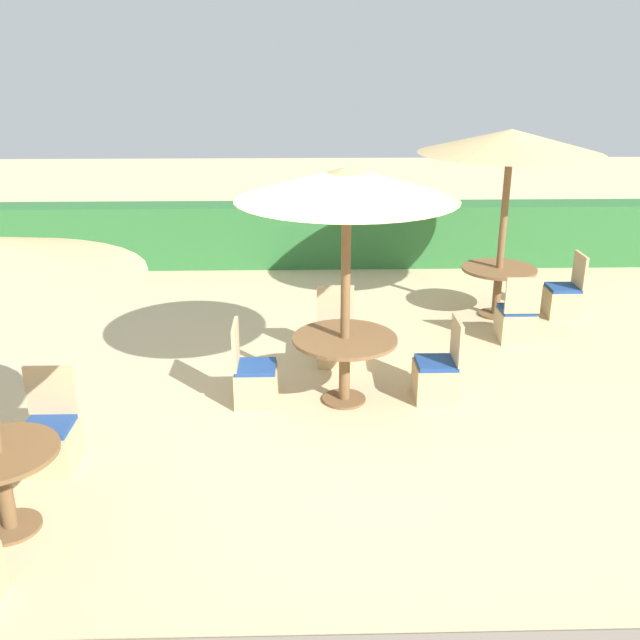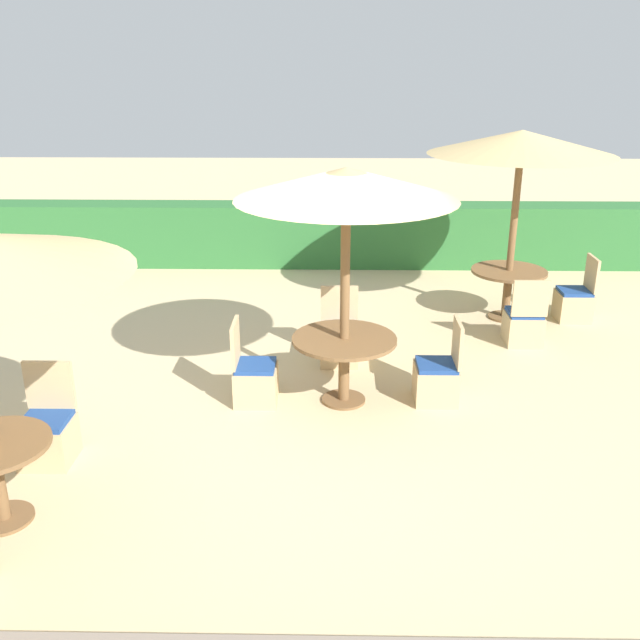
% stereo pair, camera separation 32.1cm
% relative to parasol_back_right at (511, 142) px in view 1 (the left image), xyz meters
% --- Properties ---
extents(ground_plane, '(40.00, 40.00, 0.00)m').
position_rel_parasol_back_right_xyz_m(ground_plane, '(-2.64, -3.15, -2.48)').
color(ground_plane, '#D1BA8C').
extents(hedge_row, '(13.00, 0.70, 1.10)m').
position_rel_parasol_back_right_xyz_m(hedge_row, '(-2.64, 2.75, -1.93)').
color(hedge_row, '#2D6B33').
rests_on(hedge_row, ground_plane).
extents(parasol_back_right, '(2.51, 2.51, 2.65)m').
position_rel_parasol_back_right_xyz_m(parasol_back_right, '(0.00, 0.00, 0.00)').
color(parasol_back_right, brown).
rests_on(parasol_back_right, ground_plane).
extents(round_table_back_right, '(1.06, 1.06, 0.72)m').
position_rel_parasol_back_right_xyz_m(round_table_back_right, '(0.00, 0.00, -1.91)').
color(round_table_back_right, brown).
rests_on(round_table_back_right, ground_plane).
extents(patio_chair_back_right_south, '(0.46, 0.46, 0.93)m').
position_rel_parasol_back_right_xyz_m(patio_chair_back_right_south, '(0.01, -0.97, -2.22)').
color(patio_chair_back_right_south, tan).
rests_on(patio_chair_back_right_south, ground_plane).
extents(patio_chair_back_right_east, '(0.46, 0.46, 0.93)m').
position_rel_parasol_back_right_xyz_m(patio_chair_back_right_east, '(0.96, -0.04, -2.22)').
color(patio_chair_back_right_east, tan).
rests_on(patio_chair_back_right_east, ground_plane).
extents(parasol_center, '(2.26, 2.26, 2.56)m').
position_rel_parasol_back_right_xyz_m(parasol_center, '(-2.38, -2.69, -0.10)').
color(parasol_center, brown).
rests_on(parasol_center, ground_plane).
extents(round_table_center, '(1.13, 1.13, 0.75)m').
position_rel_parasol_back_right_xyz_m(round_table_center, '(-2.38, -2.69, -1.87)').
color(round_table_center, brown).
rests_on(round_table_center, ground_plane).
extents(patio_chair_center_east, '(0.46, 0.46, 0.93)m').
position_rel_parasol_back_right_xyz_m(patio_chair_center_east, '(-1.35, -2.65, -2.22)').
color(patio_chair_center_east, tan).
rests_on(patio_chair_center_east, ground_plane).
extents(patio_chair_center_north, '(0.46, 0.46, 0.93)m').
position_rel_parasol_back_right_xyz_m(patio_chair_center_north, '(-2.42, -1.62, -2.22)').
color(patio_chair_center_north, tan).
rests_on(patio_chair_center_north, ground_plane).
extents(patio_chair_center_west, '(0.46, 0.46, 0.93)m').
position_rel_parasol_back_right_xyz_m(patio_chair_center_west, '(-3.36, -2.71, -2.22)').
color(patio_chair_center_west, tan).
rests_on(patio_chair_center_west, ground_plane).
extents(round_table_front_left, '(0.93, 0.93, 0.72)m').
position_rel_parasol_back_right_xyz_m(round_table_front_left, '(-5.20, -4.88, -1.94)').
color(round_table_front_left, brown).
rests_on(round_table_front_left, ground_plane).
extents(patio_chair_front_left_north, '(0.46, 0.46, 0.93)m').
position_rel_parasol_back_right_xyz_m(patio_chair_front_left_north, '(-5.15, -3.96, -2.22)').
color(patio_chair_front_left_north, tan).
rests_on(patio_chair_front_left_north, ground_plane).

